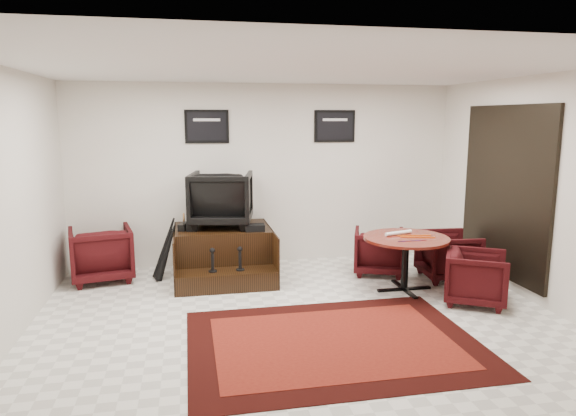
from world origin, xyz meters
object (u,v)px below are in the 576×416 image
(shine_chair, at_px, (221,196))
(table_chair_corner, at_px, (476,275))
(meeting_table, at_px, (406,244))
(armchair_side, at_px, (101,251))
(table_chair_window, at_px, (449,253))
(shine_podium, at_px, (223,254))
(table_chair_back, at_px, (379,249))

(shine_chair, xyz_separation_m, table_chair_corner, (3.00, -1.88, -0.79))
(meeting_table, bearing_deg, table_chair_corner, -43.11)
(armchair_side, distance_m, table_chair_window, 4.94)
(armchair_side, bearing_deg, meeting_table, 150.76)
(shine_podium, bearing_deg, meeting_table, -25.57)
(armchair_side, bearing_deg, shine_chair, 168.23)
(table_chair_window, relative_size, table_chair_corner, 1.04)
(shine_podium, relative_size, meeting_table, 1.27)
(shine_chair, distance_m, armchair_side, 1.86)
(table_chair_window, bearing_deg, shine_podium, 80.77)
(shine_chair, relative_size, table_chair_window, 1.19)
(table_chair_window, bearing_deg, table_chair_back, 67.56)
(shine_chair, xyz_separation_m, table_chair_window, (3.15, -0.90, -0.78))
(shine_podium, distance_m, table_chair_corner, 3.47)
(table_chair_window, bearing_deg, meeting_table, 117.81)
(shine_chair, distance_m, table_chair_window, 3.37)
(shine_chair, xyz_separation_m, armchair_side, (-1.71, -0.01, -0.74))
(shine_podium, relative_size, shine_chair, 1.59)
(table_chair_back, xyz_separation_m, table_chair_window, (0.88, -0.44, 0.01))
(armchair_side, bearing_deg, table_chair_back, 161.50)
(armchair_side, relative_size, table_chair_window, 1.12)
(table_chair_back, height_order, table_chair_window, table_chair_window)
(armchair_side, relative_size, table_chair_corner, 1.16)
(meeting_table, bearing_deg, armchair_side, 162.78)
(armchair_side, distance_m, table_chair_corner, 5.07)
(armchair_side, bearing_deg, shine_podium, 163.41)
(meeting_table, bearing_deg, shine_podium, 154.43)
(armchair_side, bearing_deg, table_chair_corner, 146.25)
(shine_podium, xyz_separation_m, table_chair_window, (3.15, -0.76, 0.05))
(table_chair_corner, bearing_deg, meeting_table, 77.01)
(shine_podium, height_order, meeting_table, meeting_table)
(shine_podium, bearing_deg, armchair_side, 175.43)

